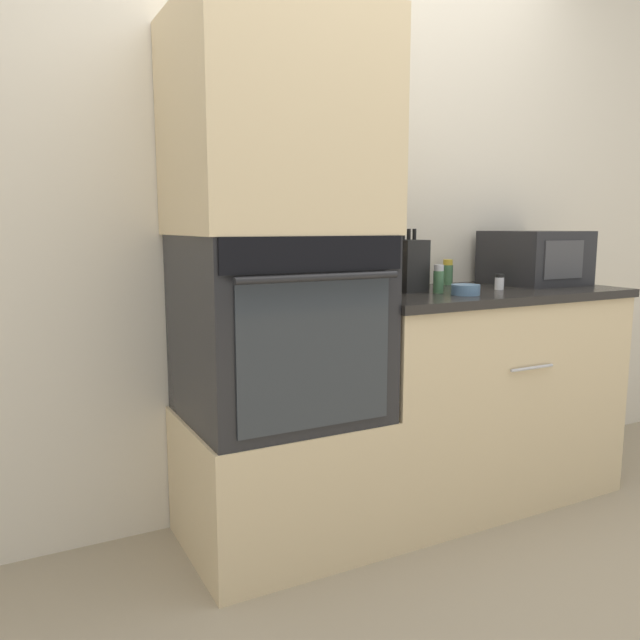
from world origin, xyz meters
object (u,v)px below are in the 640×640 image
Objects in this scene: knife_block at (408,265)px; bowl at (465,290)px; condiment_jar_far at (499,282)px; wall_oven at (278,327)px; condiment_jar_near at (439,279)px; condiment_jar_mid at (448,272)px; microwave at (534,258)px.

knife_block is 2.28× the size of bowl.
knife_block is 3.85× the size of condiment_jar_far.
condiment_jar_far is (0.27, 0.09, 0.01)m from bowl.
condiment_jar_far is at bearing -2.64° from wall_oven.
knife_block reaches higher than condiment_jar_near.
condiment_jar_far is (0.05, -0.28, -0.02)m from condiment_jar_mid.
wall_oven is 1.37m from microwave.
wall_oven is 1.74× the size of microwave.
microwave is at bearing 20.55° from condiment_jar_far.
bowl is (0.75, -0.14, 0.11)m from wall_oven.
bowl is 0.12m from condiment_jar_near.
bowl is 0.99× the size of condiment_jar_near.
bowl is 0.28m from condiment_jar_far.
bowl is (0.12, -0.22, -0.09)m from knife_block.
wall_oven reaches higher than condiment_jar_far.
condiment_jar_far reaches higher than bowl.
condiment_jar_mid is 1.74× the size of condiment_jar_far.
bowl is 0.97× the size of condiment_jar_mid.
condiment_jar_near is at bearing -134.84° from condiment_jar_mid.
wall_oven is at bearing 169.58° from bowl.
wall_oven reaches higher than bowl.
microwave is at bearing -0.25° from knife_block.
condiment_jar_mid reaches higher than condiment_jar_far.
condiment_jar_far is (0.39, -0.13, -0.08)m from knife_block.
condiment_jar_mid is at bearing 100.07° from condiment_jar_far.
microwave is 0.66m from condiment_jar_near.
microwave is at bearing 9.58° from condiment_jar_near.
microwave reaches higher than condiment_jar_mid.
bowl is 1.69× the size of condiment_jar_far.
knife_block reaches higher than condiment_jar_mid.
condiment_jar_mid is (0.34, 0.15, -0.05)m from knife_block.
condiment_jar_far is at bearing -159.45° from microwave.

